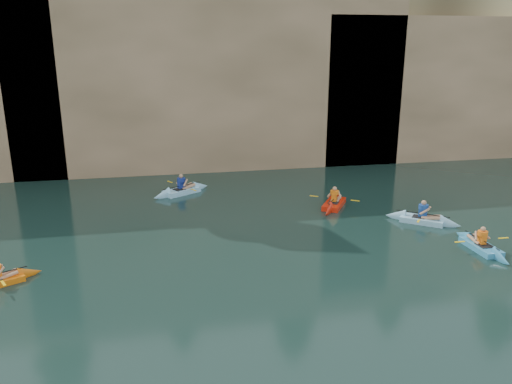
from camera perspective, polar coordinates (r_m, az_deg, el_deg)
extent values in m
cube|color=tan|center=(38.86, -9.13, 13.80)|extent=(70.00, 16.00, 12.00)
cube|color=tan|center=(31.67, -4.75, 12.84)|extent=(24.00, 2.40, 11.40)
cube|color=tan|center=(39.46, 26.09, 10.84)|extent=(26.00, 2.40, 9.84)
cube|color=black|center=(31.41, -15.39, 4.73)|extent=(3.50, 1.00, 3.20)
cube|color=black|center=(33.35, 9.41, 6.89)|extent=(5.00, 1.00, 4.50)
cone|color=orange|center=(19.10, -24.42, -8.38)|extent=(0.99, 0.94, 0.65)
cube|color=yellow|center=(18.03, -26.92, -9.28)|extent=(0.27, 0.41, 0.02)
cube|color=#91D1F2|center=(23.59, 18.46, -3.01)|extent=(2.50, 2.23, 0.29)
cone|color=#91D1F2|center=(23.47, 21.34, -3.41)|extent=(1.19, 1.17, 0.79)
cone|color=#91D1F2|center=(23.77, 15.63, -2.62)|extent=(1.19, 1.17, 0.79)
cube|color=black|center=(23.58, 18.13, -2.70)|extent=(0.74, 0.73, 0.04)
cube|color=#1A4294|center=(23.46, 18.56, -2.05)|extent=(0.42, 0.40, 0.53)
sphere|color=tan|center=(23.35, 18.64, -1.16)|extent=(0.22, 0.22, 0.22)
cylinder|color=black|center=(23.50, 18.53, -2.36)|extent=(1.84, 1.48, 0.04)
cube|color=yellow|center=(24.51, 18.93, -1.64)|extent=(0.32, 0.38, 0.02)
cube|color=yellow|center=(22.50, 18.09, -3.15)|extent=(0.32, 0.38, 0.02)
cube|color=red|center=(24.91, 8.91, -1.33)|extent=(2.11, 2.66, 0.28)
cone|color=red|center=(26.08, 9.52, -0.55)|extent=(1.15, 1.20, 0.77)
cone|color=red|center=(23.75, 8.24, -2.19)|extent=(1.15, 1.20, 0.77)
cube|color=black|center=(24.74, 8.84, -1.19)|extent=(0.70, 0.72, 0.04)
cube|color=orange|center=(24.79, 8.95, -0.43)|extent=(0.38, 0.41, 0.51)
sphere|color=tan|center=(24.69, 8.99, 0.38)|extent=(0.21, 0.21, 0.21)
cylinder|color=black|center=(24.83, 8.94, -0.71)|extent=(1.26, 1.92, 0.04)
cube|color=yellow|center=(25.05, 6.64, -0.46)|extent=(0.40, 0.30, 0.02)
cube|color=yellow|center=(24.64, 11.27, -0.97)|extent=(0.40, 0.30, 0.02)
cube|color=#97DAFC|center=(27.03, -8.50, 0.13)|extent=(2.73, 2.13, 0.29)
cone|color=#97DAFC|center=(27.74, -6.35, 0.63)|extent=(1.23, 1.19, 0.80)
cone|color=#97DAFC|center=(26.37, -10.75, -0.41)|extent=(1.23, 1.19, 0.80)
cube|color=black|center=(26.92, -8.77, 0.30)|extent=(0.73, 0.72, 0.04)
cube|color=navy|center=(26.92, -8.53, 1.00)|extent=(0.44, 0.39, 0.54)
sphere|color=tan|center=(26.82, -8.57, 1.80)|extent=(0.23, 0.23, 0.23)
cylinder|color=black|center=(26.96, -8.52, 0.71)|extent=(2.04, 1.29, 0.04)
cube|color=yellow|center=(27.83, -9.81, 1.15)|extent=(0.29, 0.40, 0.02)
cube|color=yellow|center=(26.10, -7.15, 0.24)|extent=(0.29, 0.40, 0.02)
cube|color=#3890BE|center=(21.41, 24.31, -5.68)|extent=(0.75, 2.55, 0.26)
cone|color=#3890BE|center=(22.32, 22.54, -4.59)|extent=(0.72, 0.90, 0.71)
cone|color=#3890BE|center=(20.54, 26.25, -6.86)|extent=(0.72, 0.90, 0.71)
cube|color=black|center=(21.27, 24.58, -5.57)|extent=(0.45, 0.55, 0.04)
cube|color=orange|center=(21.28, 24.43, -4.74)|extent=(0.21, 0.32, 0.48)
sphere|color=tan|center=(21.17, 24.54, -3.88)|extent=(0.20, 0.20, 0.20)
cylinder|color=black|center=(21.32, 24.40, -5.01)|extent=(0.05, 2.10, 0.04)
cube|color=yellow|center=(20.79, 22.27, -5.29)|extent=(0.42, 0.08, 0.02)
cube|color=yellow|center=(21.88, 26.42, -4.74)|extent=(0.42, 0.08, 0.02)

